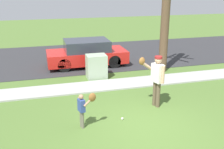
{
  "coord_description": "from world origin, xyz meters",
  "views": [
    {
      "loc": [
        -2.84,
        -6.4,
        3.97
      ],
      "look_at": [
        -0.49,
        2.1,
        1.0
      ],
      "focal_mm": 42.75,
      "sensor_mm": 36.0,
      "label": 1
    }
  ],
  "objects_px": {
    "person_child": "(84,105)",
    "utility_cabinet": "(96,67)",
    "person_adult": "(156,76)",
    "parked_hatchback_red": "(87,53)",
    "baseball": "(122,119)",
    "street_tree_near": "(166,7)"
  },
  "relations": [
    {
      "from": "person_adult",
      "to": "person_child",
      "type": "distance_m",
      "value": 2.72
    },
    {
      "from": "person_adult",
      "to": "utility_cabinet",
      "type": "relative_size",
      "value": 1.66
    },
    {
      "from": "person_adult",
      "to": "parked_hatchback_red",
      "type": "relative_size",
      "value": 0.44
    },
    {
      "from": "person_child",
      "to": "utility_cabinet",
      "type": "height_order",
      "value": "person_child"
    },
    {
      "from": "utility_cabinet",
      "to": "parked_hatchback_red",
      "type": "distance_m",
      "value": 2.03
    },
    {
      "from": "parked_hatchback_red",
      "to": "person_adult",
      "type": "bearing_deg",
      "value": 104.19
    },
    {
      "from": "person_child",
      "to": "utility_cabinet",
      "type": "xyz_separation_m",
      "value": [
        1.26,
        4.18,
        -0.16
      ]
    },
    {
      "from": "street_tree_near",
      "to": "utility_cabinet",
      "type": "bearing_deg",
      "value": -177.03
    },
    {
      "from": "person_adult",
      "to": "baseball",
      "type": "distance_m",
      "value": 1.86
    },
    {
      "from": "parked_hatchback_red",
      "to": "baseball",
      "type": "bearing_deg",
      "value": 89.89
    },
    {
      "from": "person_adult",
      "to": "street_tree_near",
      "type": "height_order",
      "value": "street_tree_near"
    },
    {
      "from": "person_adult",
      "to": "baseball",
      "type": "relative_size",
      "value": 23.92
    },
    {
      "from": "utility_cabinet",
      "to": "street_tree_near",
      "type": "xyz_separation_m",
      "value": [
        3.3,
        0.17,
        2.48
      ]
    },
    {
      "from": "baseball",
      "to": "utility_cabinet",
      "type": "height_order",
      "value": "utility_cabinet"
    },
    {
      "from": "utility_cabinet",
      "to": "parked_hatchback_red",
      "type": "height_order",
      "value": "parked_hatchback_red"
    },
    {
      "from": "baseball",
      "to": "utility_cabinet",
      "type": "relative_size",
      "value": 0.07
    },
    {
      "from": "person_adult",
      "to": "person_child",
      "type": "bearing_deg",
      "value": 1.12
    },
    {
      "from": "parked_hatchback_red",
      "to": "person_child",
      "type": "bearing_deg",
      "value": 78.99
    },
    {
      "from": "person_adult",
      "to": "baseball",
      "type": "height_order",
      "value": "person_adult"
    },
    {
      "from": "person_child",
      "to": "street_tree_near",
      "type": "height_order",
      "value": "street_tree_near"
    },
    {
      "from": "person_adult",
      "to": "person_child",
      "type": "xyz_separation_m",
      "value": [
        -2.57,
        -0.79,
        -0.41
      ]
    },
    {
      "from": "baseball",
      "to": "parked_hatchback_red",
      "type": "bearing_deg",
      "value": 89.89
    }
  ]
}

